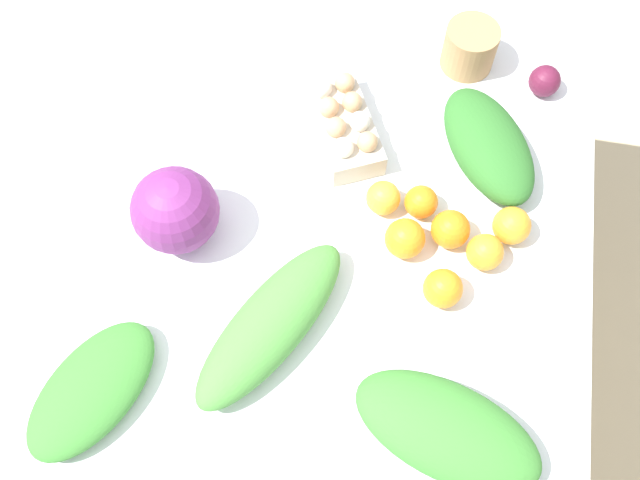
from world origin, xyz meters
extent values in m
plane|color=#C6B289|center=(0.00, 0.00, 0.00)|extent=(8.00, 8.00, 0.00)
cube|color=silver|center=(0.00, 0.00, 0.69)|extent=(1.42, 1.09, 0.03)
cylinder|color=brown|center=(-0.65, -0.48, 0.34)|extent=(0.06, 0.06, 0.68)
cylinder|color=brown|center=(-0.65, 0.48, 0.34)|extent=(0.06, 0.06, 0.68)
sphere|color=#7A2D75|center=(0.02, -0.28, 0.79)|extent=(0.17, 0.17, 0.17)
cube|color=beige|center=(-0.27, 0.00, 0.74)|extent=(0.27, 0.21, 0.06)
sphere|color=tan|center=(-0.21, 0.06, 0.78)|extent=(0.04, 0.04, 0.04)
sphere|color=white|center=(-0.26, 0.04, 0.78)|extent=(0.04, 0.04, 0.04)
sphere|color=tan|center=(-0.31, 0.01, 0.78)|extent=(0.04, 0.04, 0.04)
sphere|color=tan|center=(-0.36, -0.01, 0.78)|extent=(0.04, 0.04, 0.04)
sphere|color=white|center=(-0.19, 0.01, 0.78)|extent=(0.04, 0.04, 0.04)
sphere|color=tan|center=(-0.24, -0.01, 0.78)|extent=(0.04, 0.04, 0.04)
sphere|color=tan|center=(-0.29, -0.03, 0.78)|extent=(0.04, 0.04, 0.04)
sphere|color=white|center=(-0.33, -0.06, 0.78)|extent=(0.04, 0.04, 0.04)
cylinder|color=#A87F51|center=(-0.52, 0.25, 0.76)|extent=(0.12, 0.12, 0.11)
ellipsoid|color=#4C933D|center=(0.20, -0.06, 0.75)|extent=(0.41, 0.29, 0.09)
ellipsoid|color=#3D8433|center=(0.37, -0.35, 0.74)|extent=(0.33, 0.26, 0.06)
ellipsoid|color=#3D8433|center=(0.33, 0.28, 0.75)|extent=(0.26, 0.37, 0.09)
ellipsoid|color=#2D6B28|center=(-0.27, 0.31, 0.75)|extent=(0.34, 0.28, 0.09)
sphere|color=#5B1933|center=(-0.47, 0.42, 0.74)|extent=(0.07, 0.07, 0.07)
sphere|color=orange|center=(0.07, 0.25, 0.75)|extent=(0.08, 0.08, 0.08)
sphere|color=orange|center=(-0.06, 0.25, 0.75)|extent=(0.08, 0.08, 0.08)
sphere|color=#F9A833|center=(-0.11, 0.11, 0.74)|extent=(0.07, 0.07, 0.07)
sphere|color=orange|center=(-0.02, 0.32, 0.74)|extent=(0.07, 0.07, 0.07)
sphere|color=orange|center=(-0.02, 0.17, 0.75)|extent=(0.08, 0.08, 0.08)
sphere|color=orange|center=(-0.09, 0.37, 0.75)|extent=(0.08, 0.08, 0.08)
sphere|color=orange|center=(-0.11, 0.19, 0.74)|extent=(0.07, 0.07, 0.07)
camera|label=1|loc=(0.62, 0.11, 2.00)|focal=40.00mm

